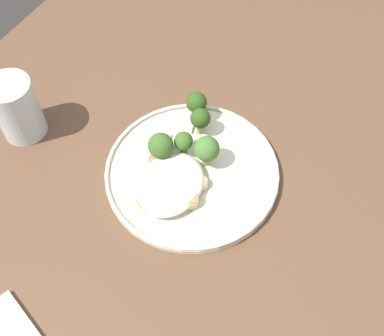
{
  "coord_description": "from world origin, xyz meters",
  "views": [
    {
      "loc": [
        -0.36,
        -0.22,
        1.41
      ],
      "look_at": [
        0.03,
        -0.01,
        0.76
      ],
      "focal_mm": 44.69,
      "sensor_mm": 36.0,
      "label": 1
    }
  ],
  "objects_px": {
    "seared_scallop_rear_pale": "(158,161)",
    "broccoli_floret_front_edge": "(200,119)",
    "seared_scallop_on_noodles": "(167,197)",
    "broccoli_floret_near_rim": "(196,103)",
    "broccoli_floret_right_tilted": "(207,149)",
    "seared_scallop_tilted_round": "(191,200)",
    "broccoli_floret_small_sprig": "(183,142)",
    "broccoli_floret_tall_stalk": "(161,146)",
    "seared_scallop_front_small": "(201,183)",
    "water_glass": "(18,112)",
    "dinner_plate": "(192,172)",
    "seared_scallop_center_golden": "(178,189)",
    "seared_scallop_large_seared": "(146,202)",
    "seared_scallop_tiny_bay": "(160,178)"
  },
  "relations": [
    {
      "from": "seared_scallop_rear_pale",
      "to": "broccoli_floret_right_tilted",
      "type": "xyz_separation_m",
      "value": [
        0.04,
        -0.07,
        0.03
      ]
    },
    {
      "from": "seared_scallop_on_noodles",
      "to": "seared_scallop_large_seared",
      "type": "bearing_deg",
      "value": 132.5
    },
    {
      "from": "seared_scallop_tilted_round",
      "to": "broccoli_floret_front_edge",
      "type": "relative_size",
      "value": 0.49
    },
    {
      "from": "dinner_plate",
      "to": "water_glass",
      "type": "bearing_deg",
      "value": 100.87
    },
    {
      "from": "broccoli_floret_front_edge",
      "to": "broccoli_floret_small_sprig",
      "type": "height_order",
      "value": "broccoli_floret_front_edge"
    },
    {
      "from": "seared_scallop_on_noodles",
      "to": "seared_scallop_front_small",
      "type": "bearing_deg",
      "value": -33.01
    },
    {
      "from": "broccoli_floret_front_edge",
      "to": "broccoli_floret_tall_stalk",
      "type": "bearing_deg",
      "value": 159.87
    },
    {
      "from": "seared_scallop_on_noodles",
      "to": "broccoli_floret_right_tilted",
      "type": "relative_size",
      "value": 0.55
    },
    {
      "from": "seared_scallop_tilted_round",
      "to": "seared_scallop_front_small",
      "type": "height_order",
      "value": "seared_scallop_tilted_round"
    },
    {
      "from": "dinner_plate",
      "to": "seared_scallop_tiny_bay",
      "type": "distance_m",
      "value": 0.06
    },
    {
      "from": "seared_scallop_center_golden",
      "to": "seared_scallop_on_noodles",
      "type": "relative_size",
      "value": 0.66
    },
    {
      "from": "dinner_plate",
      "to": "seared_scallop_center_golden",
      "type": "distance_m",
      "value": 0.05
    },
    {
      "from": "seared_scallop_large_seared",
      "to": "seared_scallop_front_small",
      "type": "relative_size",
      "value": 1.38
    },
    {
      "from": "broccoli_floret_tall_stalk",
      "to": "water_glass",
      "type": "xyz_separation_m",
      "value": [
        -0.06,
        0.25,
        0.0
      ]
    },
    {
      "from": "dinner_plate",
      "to": "broccoli_floret_front_edge",
      "type": "height_order",
      "value": "broccoli_floret_front_edge"
    },
    {
      "from": "seared_scallop_tilted_round",
      "to": "water_glass",
      "type": "relative_size",
      "value": 0.24
    },
    {
      "from": "seared_scallop_rear_pale",
      "to": "broccoli_floret_tall_stalk",
      "type": "relative_size",
      "value": 0.59
    },
    {
      "from": "seared_scallop_rear_pale",
      "to": "water_glass",
      "type": "height_order",
      "value": "water_glass"
    },
    {
      "from": "seared_scallop_on_noodles",
      "to": "broccoli_floret_near_rim",
      "type": "height_order",
      "value": "broccoli_floret_near_rim"
    },
    {
      "from": "seared_scallop_large_seared",
      "to": "broccoli_floret_small_sprig",
      "type": "xyz_separation_m",
      "value": [
        0.12,
        -0.0,
        0.02
      ]
    },
    {
      "from": "seared_scallop_large_seared",
      "to": "broccoli_floret_small_sprig",
      "type": "distance_m",
      "value": 0.12
    },
    {
      "from": "seared_scallop_front_small",
      "to": "water_glass",
      "type": "xyz_separation_m",
      "value": [
        -0.04,
        0.33,
        0.03
      ]
    },
    {
      "from": "seared_scallop_center_golden",
      "to": "seared_scallop_large_seared",
      "type": "xyz_separation_m",
      "value": [
        -0.04,
        0.03,
        -0.0
      ]
    },
    {
      "from": "seared_scallop_front_small",
      "to": "dinner_plate",
      "type": "bearing_deg",
      "value": 55.11
    },
    {
      "from": "seared_scallop_tilted_round",
      "to": "seared_scallop_rear_pale",
      "type": "distance_m",
      "value": 0.09
    },
    {
      "from": "seared_scallop_front_small",
      "to": "broccoli_floret_front_edge",
      "type": "distance_m",
      "value": 0.11
    },
    {
      "from": "broccoli_floret_right_tilted",
      "to": "water_glass",
      "type": "height_order",
      "value": "water_glass"
    },
    {
      "from": "broccoli_floret_small_sprig",
      "to": "water_glass",
      "type": "bearing_deg",
      "value": 107.23
    },
    {
      "from": "seared_scallop_tiny_bay",
      "to": "seared_scallop_on_noodles",
      "type": "xyz_separation_m",
      "value": [
        -0.03,
        -0.03,
        0.0
      ]
    },
    {
      "from": "broccoli_floret_right_tilted",
      "to": "broccoli_floret_small_sprig",
      "type": "height_order",
      "value": "broccoli_floret_right_tilted"
    },
    {
      "from": "seared_scallop_large_seared",
      "to": "broccoli_floret_near_rim",
      "type": "relative_size",
      "value": 0.57
    },
    {
      "from": "broccoli_floret_front_edge",
      "to": "broccoli_floret_right_tilted",
      "type": "height_order",
      "value": "broccoli_floret_right_tilted"
    },
    {
      "from": "seared_scallop_tilted_round",
      "to": "broccoli_floret_small_sprig",
      "type": "relative_size",
      "value": 0.55
    },
    {
      "from": "seared_scallop_rear_pale",
      "to": "water_glass",
      "type": "bearing_deg",
      "value": 99.71
    },
    {
      "from": "seared_scallop_center_golden",
      "to": "seared_scallop_rear_pale",
      "type": "bearing_deg",
      "value": 60.52
    },
    {
      "from": "broccoli_floret_near_rim",
      "to": "broccoli_floret_tall_stalk",
      "type": "relative_size",
      "value": 1.02
    },
    {
      "from": "seared_scallop_rear_pale",
      "to": "broccoli_floret_front_edge",
      "type": "relative_size",
      "value": 0.62
    },
    {
      "from": "dinner_plate",
      "to": "broccoli_floret_right_tilted",
      "type": "height_order",
      "value": "broccoli_floret_right_tilted"
    },
    {
      "from": "seared_scallop_rear_pale",
      "to": "broccoli_floret_right_tilted",
      "type": "height_order",
      "value": "broccoli_floret_right_tilted"
    },
    {
      "from": "seared_scallop_rear_pale",
      "to": "seared_scallop_front_small",
      "type": "height_order",
      "value": "same"
    },
    {
      "from": "seared_scallop_front_small",
      "to": "broccoli_floret_small_sprig",
      "type": "distance_m",
      "value": 0.08
    },
    {
      "from": "water_glass",
      "to": "seared_scallop_front_small",
      "type": "bearing_deg",
      "value": -82.99
    },
    {
      "from": "broccoli_floret_right_tilted",
      "to": "broccoli_floret_tall_stalk",
      "type": "xyz_separation_m",
      "value": [
        -0.03,
        0.07,
        -0.0
      ]
    },
    {
      "from": "dinner_plate",
      "to": "broccoli_floret_right_tilted",
      "type": "bearing_deg",
      "value": -25.62
    },
    {
      "from": "broccoli_floret_small_sprig",
      "to": "broccoli_floret_tall_stalk",
      "type": "height_order",
      "value": "broccoli_floret_tall_stalk"
    },
    {
      "from": "water_glass",
      "to": "dinner_plate",
      "type": "bearing_deg",
      "value": -79.13
    },
    {
      "from": "broccoli_floret_near_rim",
      "to": "broccoli_floret_right_tilted",
      "type": "bearing_deg",
      "value": -141.93
    },
    {
      "from": "seared_scallop_large_seared",
      "to": "seared_scallop_front_small",
      "type": "height_order",
      "value": "seared_scallop_large_seared"
    },
    {
      "from": "seared_scallop_rear_pale",
      "to": "broccoli_floret_near_rim",
      "type": "xyz_separation_m",
      "value": [
        0.12,
        -0.01,
        0.03
      ]
    },
    {
      "from": "broccoli_floret_right_tilted",
      "to": "broccoli_floret_tall_stalk",
      "type": "height_order",
      "value": "broccoli_floret_right_tilted"
    }
  ]
}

